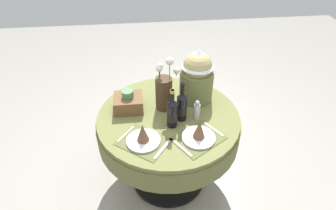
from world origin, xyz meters
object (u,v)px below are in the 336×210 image
(gift_tub_back_right, at_px, (197,73))
(wine_bottle_left, at_px, (182,106))
(woven_basket_side_left, at_px, (129,102))
(place_setting_right, at_px, (199,134))
(dining_table, at_px, (168,129))
(wine_bottle_right, at_px, (172,113))
(flower_vase, at_px, (164,90))
(place_setting_left, at_px, (143,137))
(pepper_mill, at_px, (197,110))

(gift_tub_back_right, bearing_deg, wine_bottle_left, -121.44)
(gift_tub_back_right, distance_m, woven_basket_side_left, 0.60)
(place_setting_right, height_order, gift_tub_back_right, gift_tub_back_right)
(dining_table, height_order, woven_basket_side_left, woven_basket_side_left)
(dining_table, relative_size, wine_bottle_right, 3.56)
(dining_table, relative_size, wine_bottle_left, 3.41)
(flower_vase, relative_size, gift_tub_back_right, 0.99)
(place_setting_right, relative_size, wine_bottle_left, 1.27)
(place_setting_right, distance_m, wine_bottle_left, 0.26)
(place_setting_right, bearing_deg, wine_bottle_left, 110.73)
(dining_table, relative_size, place_setting_left, 2.69)
(dining_table, xyz_separation_m, flower_vase, (-0.02, 0.11, 0.31))
(place_setting_left, relative_size, woven_basket_side_left, 1.86)
(wine_bottle_right, relative_size, woven_basket_side_left, 1.40)
(place_setting_left, bearing_deg, dining_table, 53.00)
(flower_vase, distance_m, woven_basket_side_left, 0.31)
(wine_bottle_right, height_order, gift_tub_back_right, gift_tub_back_right)
(dining_table, height_order, place_setting_left, place_setting_left)
(flower_vase, relative_size, pepper_mill, 2.73)
(flower_vase, distance_m, gift_tub_back_right, 0.30)
(dining_table, distance_m, place_setting_left, 0.40)
(flower_vase, xyz_separation_m, woven_basket_side_left, (-0.29, 0.01, -0.10))
(wine_bottle_right, bearing_deg, gift_tub_back_right, 53.87)
(pepper_mill, bearing_deg, dining_table, 164.52)
(place_setting_right, bearing_deg, flower_vase, 117.56)
(wine_bottle_left, height_order, wine_bottle_right, wine_bottle_left)
(dining_table, bearing_deg, wine_bottle_left, -29.10)
(woven_basket_side_left, bearing_deg, flower_vase, -2.70)
(wine_bottle_left, xyz_separation_m, pepper_mill, (0.12, -0.01, -0.05))
(gift_tub_back_right, xyz_separation_m, woven_basket_side_left, (-0.56, -0.09, -0.18))
(place_setting_right, relative_size, woven_basket_side_left, 1.85)
(flower_vase, bearing_deg, pepper_mill, -35.42)
(wine_bottle_left, relative_size, gift_tub_back_right, 0.73)
(pepper_mill, distance_m, woven_basket_side_left, 0.55)
(woven_basket_side_left, bearing_deg, wine_bottle_right, -37.18)
(place_setting_left, distance_m, pepper_mill, 0.48)
(wine_bottle_left, relative_size, wine_bottle_right, 1.05)
(pepper_mill, relative_size, woven_basket_side_left, 0.72)
(wine_bottle_left, height_order, woven_basket_side_left, wine_bottle_left)
(dining_table, xyz_separation_m, place_setting_right, (0.18, -0.29, 0.19))
(dining_table, distance_m, flower_vase, 0.33)
(wine_bottle_right, height_order, woven_basket_side_left, wine_bottle_right)
(flower_vase, height_order, woven_basket_side_left, flower_vase)
(place_setting_right, xyz_separation_m, flower_vase, (-0.21, 0.40, 0.12))
(place_setting_right, distance_m, gift_tub_back_right, 0.54)
(flower_vase, relative_size, wine_bottle_right, 1.41)
(place_setting_right, bearing_deg, gift_tub_back_right, 81.85)
(woven_basket_side_left, bearing_deg, wine_bottle_left, -23.35)
(dining_table, bearing_deg, pepper_mill, -15.48)
(place_setting_right, xyz_separation_m, wine_bottle_right, (-0.17, 0.16, 0.07))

